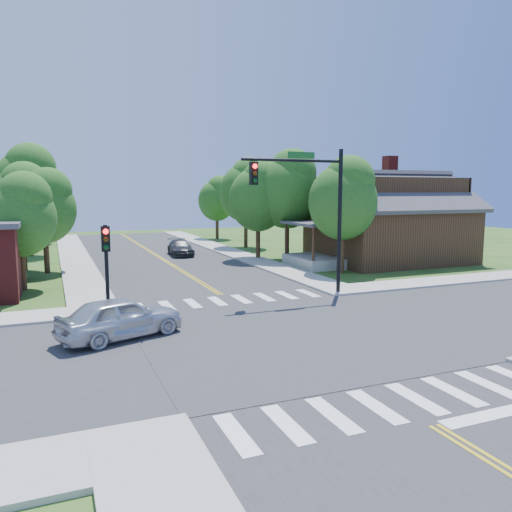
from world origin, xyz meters
name	(u,v)px	position (x,y,z in m)	size (l,w,h in m)	color
ground	(286,336)	(0.00, 0.00, 0.00)	(100.00, 100.00, 0.00)	#234816
road_ns	(286,336)	(0.00, 0.00, 0.02)	(10.00, 90.00, 0.04)	#2D2D30
road_ew	(286,335)	(0.00, 0.00, 0.03)	(90.00, 10.00, 0.04)	#2D2D30
intersection_patch	(286,336)	(0.00, 0.00, 0.00)	(10.20, 10.20, 0.06)	#2D2D30
sidewalk_ne	(382,257)	(15.82, 15.82, 0.07)	(40.00, 40.00, 0.14)	#9E9B93
crosswalk_north	(229,300)	(0.00, 6.20, 0.05)	(8.85, 2.00, 0.01)	white
crosswalk_south	(396,402)	(0.00, -6.20, 0.05)	(8.85, 2.00, 0.01)	white
centerline	(286,335)	(0.00, 0.00, 0.05)	(0.30, 90.00, 0.01)	gold
signal_mast_ne	(310,198)	(3.91, 5.59, 4.85)	(5.30, 0.42, 7.20)	black
signal_pole_nw	(106,252)	(-5.60, 5.58, 2.66)	(0.34, 0.42, 3.80)	black
house_ne	(389,216)	(15.11, 14.23, 3.33)	(13.05, 8.80, 7.11)	#311E11
tree_e_a	(345,196)	(9.33, 11.08, 4.83)	(4.34, 4.12, 7.37)	#382314
tree_e_b	(289,187)	(8.76, 17.82, 5.41)	(4.86, 4.62, 8.26)	#382314
tree_e_c	(247,189)	(8.79, 26.43, 5.32)	(4.78, 4.54, 8.13)	#382314
tree_e_d	(218,198)	(8.87, 35.15, 4.41)	(3.96, 3.77, 6.74)	#382314
tree_w_a	(21,213)	(-9.06, 12.68, 4.06)	(3.65, 3.46, 6.20)	#382314
tree_w_b	(22,200)	(-9.29, 19.46, 4.60)	(4.13, 3.92, 7.02)	#382314
tree_w_c	(28,182)	(-9.16, 27.45, 5.81)	(5.22, 4.95, 8.87)	#382314
tree_w_d	(39,197)	(-8.64, 37.24, 4.52)	(4.06, 3.86, 6.90)	#382314
tree_house	(259,195)	(6.83, 18.84, 4.88)	(4.38, 4.16, 7.45)	#382314
tree_bldg	(45,204)	(-7.94, 18.15, 4.34)	(3.90, 3.70, 6.63)	#382314
car_silver	(121,318)	(-5.55, 1.92, 0.75)	(4.72, 3.14, 1.49)	silver
car_dgrey	(180,248)	(1.79, 23.09, 0.61)	(2.04, 4.32, 1.22)	#2C2F31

